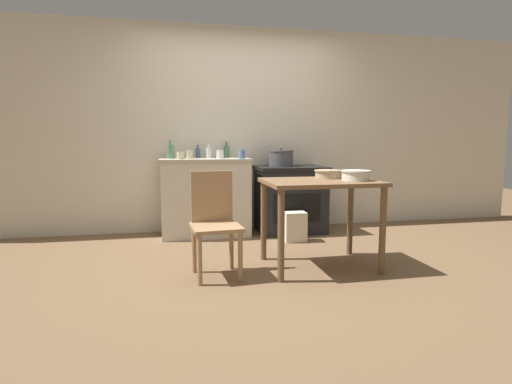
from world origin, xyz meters
TOP-DOWN VIEW (x-y plane):
  - ground_plane at (0.00, 0.00)m, footprint 14.00×14.00m
  - wall_back at (0.00, 1.58)m, footprint 8.00×0.07m
  - counter_cabinet at (-0.47, 1.27)m, footprint 1.06×0.58m
  - stove at (0.58, 1.25)m, footprint 0.85×0.64m
  - work_table at (0.43, -0.19)m, footprint 0.99×0.73m
  - chair at (-0.51, -0.20)m, footprint 0.43×0.43m
  - flour_sack at (0.49, 0.74)m, footprint 0.24×0.17m
  - stock_pot at (0.48, 1.32)m, footprint 0.31×0.31m
  - mixing_bowl_large at (0.57, -0.02)m, footprint 0.26×0.26m
  - mixing_bowl_small at (0.73, -0.27)m, footprint 0.26×0.26m
  - bottle_far_left at (-0.41, 1.38)m, footprint 0.07×0.07m
  - bottle_left at (-0.87, 1.36)m, footprint 0.08×0.08m
  - bottle_mid_left at (-0.54, 1.44)m, footprint 0.06×0.06m
  - bottle_center_left at (-0.18, 1.49)m, footprint 0.07×0.07m
  - cup_center at (-0.65, 1.23)m, footprint 0.07×0.07m
  - cup_center_right at (-0.76, 1.15)m, footprint 0.08×0.08m
  - cup_mid_right at (-0.05, 1.09)m, footprint 0.07×0.07m
  - cup_right at (-0.29, 1.23)m, footprint 0.08×0.08m

SIDE VIEW (x-z plane):
  - ground_plane at x=0.00m, z-range 0.00..0.00m
  - flour_sack at x=0.49m, z-range 0.00..0.34m
  - stove at x=0.58m, z-range 0.00..0.83m
  - counter_cabinet at x=-0.47m, z-range 0.00..0.93m
  - chair at x=-0.51m, z-range 0.03..0.91m
  - work_table at x=0.43m, z-range 0.27..1.06m
  - mixing_bowl_large at x=0.57m, z-range 0.80..0.87m
  - mixing_bowl_small at x=0.73m, z-range 0.80..0.89m
  - stock_pot at x=0.48m, z-range 0.81..1.04m
  - cup_center_right at x=-0.76m, z-range 0.93..1.01m
  - cup_right at x=-0.29m, z-range 0.93..1.02m
  - cup_center at x=-0.65m, z-range 0.93..1.03m
  - cup_mid_right at x=-0.05m, z-range 0.93..1.03m
  - bottle_mid_left at x=-0.54m, z-range 0.91..1.07m
  - bottle_far_left at x=-0.41m, z-range 0.91..1.08m
  - bottle_center_left at x=-0.18m, z-range 0.91..1.11m
  - bottle_left at x=-0.87m, z-range 0.90..1.12m
  - wall_back at x=0.00m, z-range 0.00..2.55m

